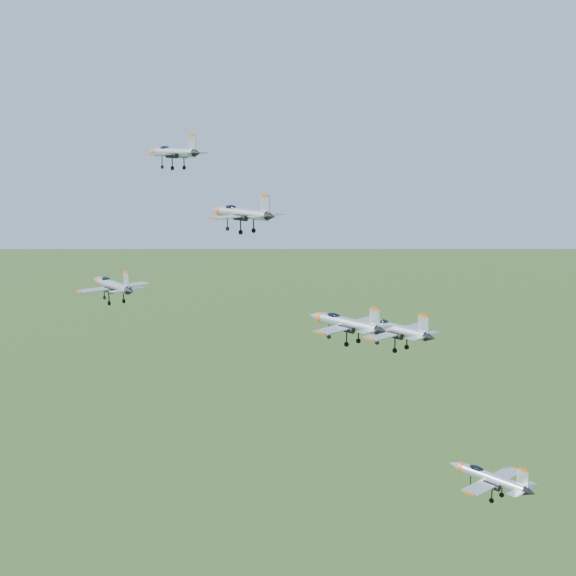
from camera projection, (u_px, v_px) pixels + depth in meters
The scene contains 6 objects.
jet_lead at pixel (173, 152), 134.19m from camera, with size 14.01×11.62×3.74m.
jet_left_high at pixel (241, 213), 109.03m from camera, with size 13.18×10.97×3.52m.
jet_right_high at pixel (112, 285), 100.05m from camera, with size 10.93×9.24×2.95m.
jet_left_low at pixel (394, 329), 110.23m from camera, with size 13.97×11.71×3.74m.
jet_right_low at pixel (345, 322), 95.49m from camera, with size 12.17×10.13×3.25m.
jet_trail at pixel (489, 477), 98.41m from camera, with size 12.38×10.36×3.31m.
Camera 1 is at (70.25, -86.12, 150.64)m, focal length 50.00 mm.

